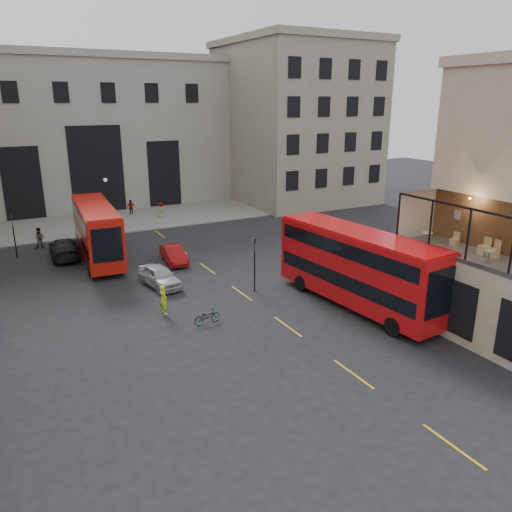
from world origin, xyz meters
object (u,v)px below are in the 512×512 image
pedestrian_a (40,238)px  cafe_chair_b (484,249)px  pedestrian_c (131,208)px  cafe_table_mid (489,255)px  bus_far (97,229)px  cyclist (163,300)px  cafe_chair_c (493,252)px  cafe_chair_d (454,242)px  car_a (160,276)px  bicycle (207,317)px  pedestrian_b (101,226)px  pedestrian_d (161,210)px  traffic_light_far (13,231)px  street_lamp_b (108,207)px  car_b (174,254)px  cafe_table_far (427,237)px  traffic_light_near (255,258)px  car_c (64,248)px  bus_near (358,265)px

pedestrian_a → cafe_chair_b: cafe_chair_b is taller
pedestrian_c → cafe_table_mid: (8.20, -40.48, 4.17)m
bus_far → pedestrian_a: size_ratio=6.17×
cyclist → cafe_chair_c: cafe_chair_c is taller
cyclist → cafe_chair_d: 17.69m
pedestrian_c → cafe_chair_c: (9.28, -39.96, 4.00)m
pedestrian_c → cafe_table_mid: bearing=100.5°
car_a → bicycle: car_a is taller
pedestrian_b → pedestrian_a: bearing=156.4°
bus_far → car_a: bus_far is taller
bus_far → bicycle: bearing=-79.4°
pedestrian_a → pedestrian_d: (13.26, 6.40, -0.03)m
traffic_light_far → street_lamp_b: 10.82m
cyclist → cafe_table_mid: size_ratio=2.64×
bus_far → car_b: bus_far is taller
traffic_light_far → cafe_table_mid: cafe_table_mid is taller
cafe_table_far → cafe_chair_c: bearing=-70.4°
traffic_light_near → street_lamp_b: 22.56m
car_c → cafe_table_mid: size_ratio=7.90×
pedestrian_d → cafe_table_mid: (5.65, -37.31, 4.15)m
traffic_light_far → street_lamp_b: (9.00, 6.00, -0.03)m
cyclist → cafe_table_mid: cafe_table_mid is taller
car_a → car_b: 5.40m
car_b → bicycle: (-2.18, -12.04, -0.26)m
pedestrian_b → cafe_chair_c: size_ratio=1.90×
traffic_light_near → traffic_light_far: 21.26m
traffic_light_near → car_b: bearing=107.7°
pedestrian_a → pedestrian_b: 6.07m
street_lamp_b → bus_near: bearing=-70.9°
car_c → pedestrian_d: bearing=-135.9°
cafe_chair_b → cafe_chair_d: cafe_chair_b is taller
bus_far → car_b: bearing=-37.0°
cafe_table_mid → street_lamp_b: bearing=109.1°
pedestrian_a → traffic_light_far: bearing=-118.1°
traffic_light_far → pedestrian_a: size_ratio=2.01×
car_a → car_b: car_a is taller
traffic_light_far → pedestrian_b: size_ratio=2.07×
car_b → pedestrian_a: pedestrian_a is taller
cafe_chair_d → bus_far: bearing=125.8°
traffic_light_far → cyclist: (7.24, -16.70, -1.50)m
traffic_light_near → car_a: (-5.48, 4.06, -1.69)m
bus_far → pedestrian_b: bus_far is taller
bus_near → cafe_chair_c: cafe_chair_c is taller
pedestrian_a → pedestrian_b: bearing=33.3°
cafe_chair_b → cafe_chair_c: 0.59m
traffic_light_near → pedestrian_a: size_ratio=2.01×
cafe_chair_b → cafe_chair_c: cafe_chair_b is taller
street_lamp_b → pedestrian_b: street_lamp_b is taller
cafe_chair_c → car_b: bearing=117.5°
cyclist → cafe_table_far: 16.26m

